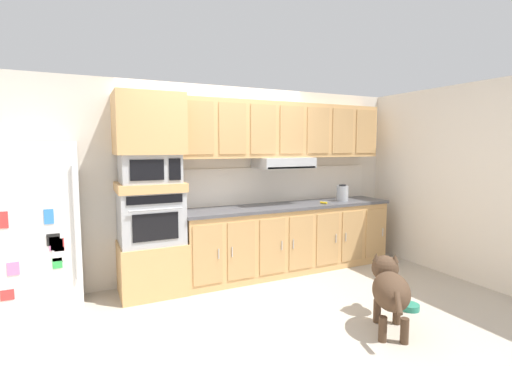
{
  "coord_description": "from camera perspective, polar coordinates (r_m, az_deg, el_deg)",
  "views": [
    {
      "loc": [
        -1.68,
        -3.6,
        1.71
      ],
      "look_at": [
        0.06,
        0.02,
        1.32
      ],
      "focal_mm": 26.16,
      "sensor_mm": 36.0,
      "label": 1
    }
  ],
  "objects": [
    {
      "name": "appliance_upper_cabinet",
      "position": [
        4.42,
        -16.15,
        8.63
      ],
      "size": [
        0.74,
        0.62,
        0.68
      ],
      "primitive_type": "cube",
      "color": "tan",
      "rests_on": "microwave"
    },
    {
      "name": "countertop_slab",
      "position": [
        5.13,
        5.14,
        -3.5
      ],
      "size": [
        3.02,
        0.64,
        0.04
      ],
      "primitive_type": "cube",
      "color": "#4C4C51",
      "rests_on": "lower_cabinet_run"
    },
    {
      "name": "built_in_oven",
      "position": [
        4.48,
        -15.78,
        -5.01
      ],
      "size": [
        0.7,
        0.62,
        0.6
      ],
      "color": "#A8AAAF",
      "rests_on": "oven_base_cabinet"
    },
    {
      "name": "refrigerator",
      "position": [
        4.38,
        -30.25,
        -6.1
      ],
      "size": [
        0.76,
        0.73,
        1.76
      ],
      "color": "white",
      "rests_on": "ground"
    },
    {
      "name": "oven_base_cabinet",
      "position": [
        4.63,
        -15.58,
        -12.32
      ],
      "size": [
        0.74,
        0.62,
        0.6
      ],
      "primitive_type": "cube",
      "color": "tan",
      "rests_on": "ground"
    },
    {
      "name": "side_panel_right",
      "position": [
        5.77,
        25.44,
        0.49
      ],
      "size": [
        0.12,
        7.1,
        2.5
      ],
      "primitive_type": "cube",
      "color": "silver",
      "rests_on": "ground"
    },
    {
      "name": "microwave",
      "position": [
        4.42,
        -15.97,
        2.15
      ],
      "size": [
        0.64,
        0.54,
        0.32
      ],
      "color": "#A8AAAF",
      "rests_on": "appliance_mid_shelf"
    },
    {
      "name": "screwdriver",
      "position": [
        5.26,
        10.37,
        -2.97
      ],
      "size": [
        0.16,
        0.15,
        0.03
      ],
      "color": "yellow",
      "rests_on": "countertop_slab"
    },
    {
      "name": "upper_cabinet_with_hood",
      "position": [
        5.17,
        4.5,
        7.72
      ],
      "size": [
        2.98,
        0.48,
        0.88
      ],
      "color": "tan",
      "rests_on": "backsplash_panel"
    },
    {
      "name": "appliance_mid_shelf",
      "position": [
        4.44,
        -15.9,
        -0.56
      ],
      "size": [
        0.74,
        0.62,
        0.1
      ],
      "primitive_type": "cube",
      "color": "tan",
      "rests_on": "built_in_oven"
    },
    {
      "name": "lower_cabinet_run",
      "position": [
        5.22,
        5.11,
        -8.49
      ],
      "size": [
        2.98,
        0.63,
        0.88
      ],
      "color": "tan",
      "rests_on": "ground"
    },
    {
      "name": "ground_plane",
      "position": [
        4.33,
        -0.64,
        -17.68
      ],
      "size": [
        9.6,
        9.6,
        0.0
      ],
      "primitive_type": "plane",
      "color": "#B2A899"
    },
    {
      "name": "back_kitchen_wall",
      "position": [
        5.02,
        -6.03,
        0.32
      ],
      "size": [
        6.2,
        0.12,
        2.5
      ],
      "primitive_type": "cube",
      "color": "beige",
      "rests_on": "ground"
    },
    {
      "name": "dog_food_bowl",
      "position": [
        4.43,
        22.42,
        -17.07
      ],
      "size": [
        0.2,
        0.2,
        0.06
      ],
      "color": "#267F66",
      "rests_on": "ground"
    },
    {
      "name": "dog",
      "position": [
        3.84,
        19.72,
        -14.69
      ],
      "size": [
        0.67,
        0.87,
        0.64
      ],
      "rotation": [
        0.0,
        0.0,
        0.94
      ],
      "color": "#473323",
      "rests_on": "ground"
    },
    {
      "name": "electric_kettle",
      "position": [
        5.56,
        13.07,
        -1.52
      ],
      "size": [
        0.17,
        0.17,
        0.24
      ],
      "color": "#A8AAAF",
      "rests_on": "countertop_slab"
    },
    {
      "name": "backsplash_panel",
      "position": [
        5.35,
        3.58,
        -0.2
      ],
      "size": [
        3.02,
        0.02,
        0.5
      ],
      "primitive_type": "cube",
      "color": "silver",
      "rests_on": "countertop_slab"
    }
  ]
}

